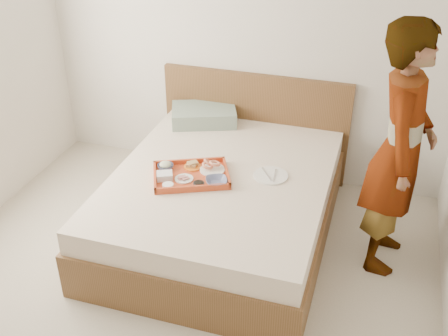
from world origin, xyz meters
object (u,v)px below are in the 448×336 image
bed (222,204)px  dinner_plate (271,176)px  tray (191,175)px  person (400,151)px

bed → dinner_plate: size_ratio=7.86×
tray → dinner_plate: size_ratio=2.12×
person → bed: bearing=98.2°
tray → person: 1.45m
dinner_plate → person: bearing=0.1°
bed → tray: 0.37m
tray → dinner_plate: tray is taller
tray → person: size_ratio=0.30×
tray → person: person is taller
tray → dinner_plate: (0.55, 0.19, -0.02)m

